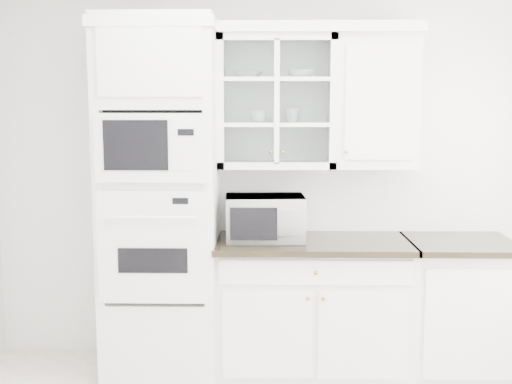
{
  "coord_description": "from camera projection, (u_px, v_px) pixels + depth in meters",
  "views": [
    {
      "loc": [
        -0.02,
        -2.85,
        1.83
      ],
      "look_at": [
        -0.1,
        1.05,
        1.3
      ],
      "focal_mm": 45.0,
      "sensor_mm": 36.0,
      "label": 1
    }
  ],
  "objects": [
    {
      "name": "room_shell",
      "position": [
        273.0,
        115.0,
        3.25
      ],
      "size": [
        4.0,
        3.5,
        2.7
      ],
      "color": "white",
      "rests_on": "ground"
    },
    {
      "name": "oven_column",
      "position": [
        161.0,
        199.0,
        4.32
      ],
      "size": [
        0.76,
        0.68,
        2.4
      ],
      "color": "white",
      "rests_on": "ground"
    },
    {
      "name": "base_cabinet_run",
      "position": [
        312.0,
        304.0,
        4.43
      ],
      "size": [
        1.32,
        0.67,
        0.92
      ],
      "color": "white",
      "rests_on": "ground"
    },
    {
      "name": "extra_base_cabinet",
      "position": [
        457.0,
        305.0,
        4.41
      ],
      "size": [
        0.72,
        0.67,
        0.92
      ],
      "color": "white",
      "rests_on": "ground"
    },
    {
      "name": "upper_cabinet_glass",
      "position": [
        277.0,
        102.0,
        4.39
      ],
      "size": [
        0.8,
        0.33,
        0.9
      ],
      "color": "white",
      "rests_on": "room_shell"
    },
    {
      "name": "upper_cabinet_solid",
      "position": [
        375.0,
        102.0,
        4.37
      ],
      "size": [
        0.55,
        0.33,
        0.9
      ],
      "primitive_type": "cube",
      "color": "white",
      "rests_on": "room_shell"
    },
    {
      "name": "crown_molding",
      "position": [
        261.0,
        29.0,
        4.3
      ],
      "size": [
        2.14,
        0.38,
        0.07
      ],
      "primitive_type": "cube",
      "color": "white",
      "rests_on": "room_shell"
    },
    {
      "name": "countertop_microwave",
      "position": [
        265.0,
        218.0,
        4.34
      ],
      "size": [
        0.55,
        0.46,
        0.3
      ],
      "primitive_type": "imported",
      "rotation": [
        0.0,
        0.0,
        3.19
      ],
      "color": "white",
      "rests_on": "base_cabinet_run"
    },
    {
      "name": "bowl_a",
      "position": [
        248.0,
        75.0,
        4.37
      ],
      "size": [
        0.21,
        0.21,
        0.05
      ],
      "primitive_type": "imported",
      "rotation": [
        0.0,
        0.0,
        -0.12
      ],
      "color": "white",
      "rests_on": "upper_cabinet_glass"
    },
    {
      "name": "bowl_b",
      "position": [
        301.0,
        74.0,
        4.36
      ],
      "size": [
        0.21,
        0.21,
        0.06
      ],
      "primitive_type": "imported",
      "rotation": [
        0.0,
        0.0,
        -0.23
      ],
      "color": "white",
      "rests_on": "upper_cabinet_glass"
    },
    {
      "name": "cup_a",
      "position": [
        258.0,
        116.0,
        4.39
      ],
      "size": [
        0.13,
        0.13,
        0.08
      ],
      "primitive_type": "imported",
      "rotation": [
        0.0,
        0.0,
        -0.31
      ],
      "color": "white",
      "rests_on": "upper_cabinet_glass"
    },
    {
      "name": "cup_b",
      "position": [
        292.0,
        116.0,
        4.4
      ],
      "size": [
        0.12,
        0.12,
        0.09
      ],
      "primitive_type": "imported",
      "rotation": [
        0.0,
        0.0,
        -0.23
      ],
      "color": "white",
      "rests_on": "upper_cabinet_glass"
    }
  ]
}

